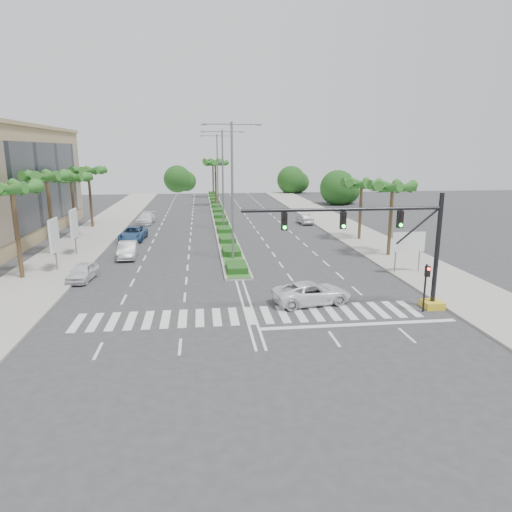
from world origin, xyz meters
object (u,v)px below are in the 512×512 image
Objects in this scene: car_parked_c at (133,234)px; car_right at (305,219)px; car_parked_a at (83,272)px; car_parked_b at (128,250)px; car_crossing at (312,293)px; car_parked_d at (146,218)px.

car_right is at bearing 26.40° from car_parked_c.
car_parked_a is 0.96× the size of car_right.
car_crossing is (13.72, -14.62, -0.04)m from car_parked_b.
car_parked_d is at bearing 93.00° from car_parked_a.
car_parked_a is at bearing 43.92° from car_right.
car_right is at bearing -22.11° from car_crossing.
car_parked_b is (2.27, 7.30, 0.09)m from car_parked_a.
car_parked_c reaches higher than car_crossing.
car_right is (22.94, 24.75, 0.01)m from car_parked_a.
car_parked_b reaches higher than car_parked_c.
car_crossing is at bearing -54.65° from car_parked_c.
car_parked_a is at bearing 55.53° from car_crossing.
car_crossing is (15.99, -7.32, 0.05)m from car_parked_a.
car_parked_b is at bearing 79.32° from car_parked_a.
car_crossing reaches higher than car_parked_a.
car_parked_c is at bearing 22.13° from car_crossing.
car_parked_c is 1.33× the size of car_right.
car_crossing is at bearing 74.51° from car_right.
car_parked_d is 21.40m from car_right.
car_parked_d reaches higher than car_crossing.
car_crossing reaches higher than car_right.
car_parked_c reaches higher than car_parked_d.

